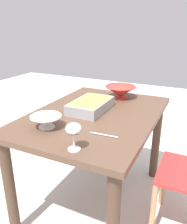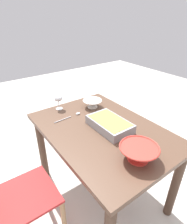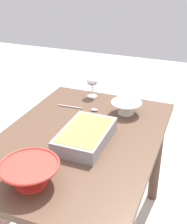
{
  "view_description": "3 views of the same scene",
  "coord_description": "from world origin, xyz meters",
  "px_view_note": "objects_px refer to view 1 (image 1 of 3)",
  "views": [
    {
      "loc": [
        1.39,
        0.66,
        1.35
      ],
      "look_at": [
        0.19,
        0.08,
        0.84
      ],
      "focal_mm": 37.53,
      "sensor_mm": 36.0,
      "label": 1
    },
    {
      "loc": [
        -0.99,
        0.8,
        1.61
      ],
      "look_at": [
        0.13,
        -0.01,
        0.85
      ],
      "focal_mm": 30.03,
      "sensor_mm": 36.0,
      "label": 2
    },
    {
      "loc": [
        -1.25,
        -0.57,
        1.61
      ],
      "look_at": [
        0.15,
        -0.02,
        0.84
      ],
      "focal_mm": 48.36,
      "sensor_mm": 36.0,
      "label": 3
    }
  ],
  "objects_px": {
    "mixing_bowl": "(120,91)",
    "serving_spoon": "(87,132)",
    "casserole_dish": "(91,105)",
    "small_bowl": "(46,121)",
    "dining_table": "(95,129)",
    "wine_glass": "(74,130)"
  },
  "relations": [
    {
      "from": "wine_glass",
      "to": "casserole_dish",
      "type": "height_order",
      "value": "wine_glass"
    },
    {
      "from": "dining_table",
      "to": "small_bowl",
      "type": "height_order",
      "value": "small_bowl"
    },
    {
      "from": "casserole_dish",
      "to": "small_bowl",
      "type": "xyz_separation_m",
      "value": [
        0.39,
        -0.11,
        0.0
      ]
    },
    {
      "from": "dining_table",
      "to": "mixing_bowl",
      "type": "distance_m",
      "value": 0.46
    },
    {
      "from": "mixing_bowl",
      "to": "casserole_dish",
      "type": "bearing_deg",
      "value": -12.73
    },
    {
      "from": "mixing_bowl",
      "to": "small_bowl",
      "type": "distance_m",
      "value": 0.8
    },
    {
      "from": "wine_glass",
      "to": "serving_spoon",
      "type": "xyz_separation_m",
      "value": [
        -0.2,
        -0.03,
        -0.1
      ]
    },
    {
      "from": "casserole_dish",
      "to": "mixing_bowl",
      "type": "bearing_deg",
      "value": 167.27
    },
    {
      "from": "wine_glass",
      "to": "mixing_bowl",
      "type": "bearing_deg",
      "value": -174.43
    },
    {
      "from": "wine_glass",
      "to": "small_bowl",
      "type": "height_order",
      "value": "wine_glass"
    },
    {
      "from": "casserole_dish",
      "to": "small_bowl",
      "type": "distance_m",
      "value": 0.4
    },
    {
      "from": "small_bowl",
      "to": "serving_spoon",
      "type": "xyz_separation_m",
      "value": [
        -0.04,
        0.25,
        -0.04
      ]
    },
    {
      "from": "mixing_bowl",
      "to": "serving_spoon",
      "type": "height_order",
      "value": "mixing_bowl"
    },
    {
      "from": "wine_glass",
      "to": "mixing_bowl",
      "type": "xyz_separation_m",
      "value": [
        -0.93,
        -0.09,
        -0.05
      ]
    },
    {
      "from": "dining_table",
      "to": "casserole_dish",
      "type": "height_order",
      "value": "casserole_dish"
    },
    {
      "from": "casserole_dish",
      "to": "serving_spoon",
      "type": "xyz_separation_m",
      "value": [
        0.34,
        0.15,
        -0.03
      ]
    },
    {
      "from": "mixing_bowl",
      "to": "dining_table",
      "type": "bearing_deg",
      "value": -4.84
    },
    {
      "from": "small_bowl",
      "to": "dining_table",
      "type": "bearing_deg",
      "value": 155.94
    },
    {
      "from": "dining_table",
      "to": "small_bowl",
      "type": "bearing_deg",
      "value": -24.06
    },
    {
      "from": "small_bowl",
      "to": "serving_spoon",
      "type": "relative_size",
      "value": 0.7
    },
    {
      "from": "casserole_dish",
      "to": "wine_glass",
      "type": "bearing_deg",
      "value": 18.1
    },
    {
      "from": "dining_table",
      "to": "mixing_bowl",
      "type": "xyz_separation_m",
      "value": [
        -0.42,
        0.04,
        0.18
      ]
    }
  ]
}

